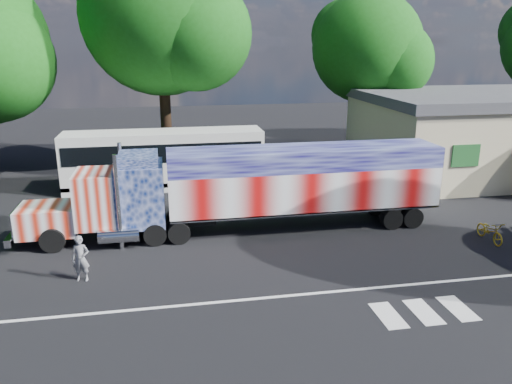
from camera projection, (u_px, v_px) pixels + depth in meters
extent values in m
plane|color=black|center=(270.00, 259.00, 19.73)|extent=(100.00, 100.00, 0.00)
cube|color=silver|center=(288.00, 296.00, 16.90)|extent=(30.00, 0.15, 0.01)
cube|color=silver|center=(388.00, 315.00, 15.70)|extent=(0.70, 1.60, 0.01)
cube|color=silver|center=(423.00, 312.00, 15.90)|extent=(0.70, 1.60, 0.01)
cube|color=silver|center=(458.00, 308.00, 16.11)|extent=(0.70, 1.60, 0.01)
cube|color=black|center=(121.00, 225.00, 21.66)|extent=(8.21, 0.91, 0.27)
cube|color=#DE8B80|center=(49.00, 219.00, 21.02)|extent=(2.37, 2.01, 1.19)
cube|color=silver|center=(18.00, 221.00, 20.81)|extent=(0.11, 1.73, 1.06)
cube|color=silver|center=(15.00, 234.00, 20.95)|extent=(0.27, 2.28, 0.33)
cube|color=#DE8B80|center=(96.00, 198.00, 21.14)|extent=(1.64, 2.28, 2.28)
cube|color=black|center=(76.00, 189.00, 20.88)|extent=(0.05, 1.92, 0.82)
cube|color=#465489|center=(140.00, 193.00, 21.43)|extent=(2.01, 2.28, 2.65)
cube|color=#465489|center=(138.00, 159.00, 20.99)|extent=(1.64, 2.19, 0.46)
cylinder|color=silver|center=(123.00, 187.00, 22.42)|extent=(0.18, 0.18, 4.01)
cylinder|color=silver|center=(118.00, 203.00, 20.15)|extent=(0.18, 0.18, 4.01)
cylinder|color=silver|center=(123.00, 217.00, 22.79)|extent=(1.64, 0.60, 0.60)
cylinder|color=silver|center=(119.00, 236.00, 20.56)|extent=(1.64, 0.60, 0.60)
cylinder|color=black|center=(53.00, 240.00, 20.30)|extent=(1.00, 0.32, 1.00)
cylinder|color=black|center=(62.00, 224.00, 22.19)|extent=(1.00, 0.32, 1.00)
cylinder|color=black|center=(155.00, 234.00, 21.06)|extent=(0.95, 0.50, 0.95)
cylinder|color=black|center=(155.00, 219.00, 22.87)|extent=(0.95, 0.50, 0.95)
cylinder|color=black|center=(179.00, 232.00, 21.24)|extent=(0.95, 0.50, 0.95)
cylinder|color=black|center=(178.00, 217.00, 23.04)|extent=(0.95, 0.50, 0.95)
cube|color=black|center=(303.00, 209.00, 23.03)|extent=(11.86, 1.00, 0.27)
cube|color=#E08282|center=(304.00, 187.00, 22.72)|extent=(12.22, 2.37, 1.82)
cube|color=#4B4D96|center=(305.00, 158.00, 22.33)|extent=(12.22, 2.37, 0.91)
cube|color=silver|center=(304.00, 206.00, 22.99)|extent=(12.22, 2.37, 0.11)
cube|color=silver|center=(429.00, 171.00, 23.66)|extent=(0.04, 2.28, 2.65)
cylinder|color=black|center=(391.00, 218.00, 22.92)|extent=(0.95, 0.50, 0.95)
cylinder|color=black|center=(374.00, 205.00, 24.72)|extent=(0.95, 0.50, 0.95)
cylinder|color=black|center=(411.00, 217.00, 23.10)|extent=(0.95, 0.50, 0.95)
cylinder|color=black|center=(393.00, 204.00, 24.90)|extent=(0.95, 0.50, 0.95)
cube|color=silver|center=(165.00, 160.00, 29.09)|extent=(11.40, 2.47, 3.32)
cube|color=black|center=(164.00, 149.00, 28.92)|extent=(11.02, 2.53, 1.04)
cube|color=black|center=(166.00, 180.00, 29.45)|extent=(11.40, 2.47, 0.24)
cube|color=black|center=(62.00, 161.00, 28.06)|extent=(0.06, 2.18, 1.33)
cylinder|color=black|center=(88.00, 188.00, 27.58)|extent=(0.95, 0.28, 0.95)
cylinder|color=black|center=(93.00, 177.00, 29.81)|extent=(0.95, 0.28, 0.95)
cylinder|color=black|center=(216.00, 182.00, 28.82)|extent=(0.95, 0.28, 0.95)
cylinder|color=black|center=(212.00, 172.00, 31.05)|extent=(0.95, 0.28, 0.95)
cylinder|color=black|center=(231.00, 181.00, 28.97)|extent=(0.95, 0.28, 0.95)
cylinder|color=black|center=(225.00, 171.00, 31.20)|extent=(0.95, 0.28, 0.95)
cube|color=#1E5926|center=(466.00, 156.00, 26.73)|extent=(1.60, 0.08, 1.20)
imported|color=slate|center=(81.00, 259.00, 17.78)|extent=(0.67, 0.49, 1.69)
imported|color=gold|center=(490.00, 231.00, 21.42)|extent=(0.63, 1.77, 0.93)
cylinder|color=black|center=(166.00, 110.00, 32.57)|extent=(0.70, 0.70, 7.89)
sphere|color=#165915|center=(161.00, 15.00, 30.86)|extent=(9.91, 9.91, 9.91)
sphere|color=#165915|center=(195.00, 33.00, 30.13)|extent=(6.93, 6.93, 6.93)
cylinder|color=black|center=(363.00, 114.00, 36.78)|extent=(0.70, 0.70, 6.27)
sphere|color=#165915|center=(367.00, 48.00, 35.41)|extent=(7.78, 7.78, 7.78)
sphere|color=#165915|center=(394.00, 61.00, 34.85)|extent=(5.45, 5.45, 5.45)
sphere|color=#165915|center=(346.00, 35.00, 36.05)|extent=(5.06, 5.06, 5.06)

